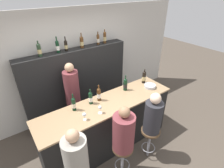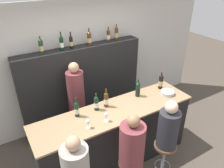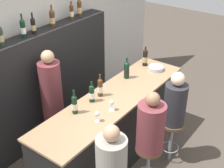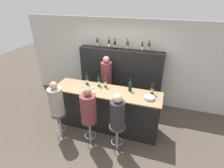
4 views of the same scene
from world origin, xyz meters
name	(u,v)px [view 2 (image 2 of 4)]	position (x,y,z in m)	size (l,w,h in m)	color
wall_back	(78,65)	(0.00, 1.82, 1.30)	(6.40, 0.05, 2.60)	beige
bar_counter	(116,136)	(0.00, 0.32, 0.55)	(2.68, 0.69, 1.09)	black
back_bar_cabinet	(83,88)	(0.00, 1.60, 0.88)	(2.51, 0.28, 1.77)	black
wine_bottle_counter_0	(77,109)	(-0.59, 0.50, 1.22)	(0.07, 0.07, 0.33)	black
wine_bottle_counter_1	(96,103)	(-0.26, 0.50, 1.21)	(0.07, 0.07, 0.30)	black
wine_bottle_counter_2	(106,99)	(-0.08, 0.50, 1.22)	(0.07, 0.07, 0.33)	#4C2D14
wine_bottle_counter_3	(138,89)	(0.55, 0.50, 1.22)	(0.08, 0.08, 0.33)	black
wine_bottle_counter_4	(161,82)	(1.08, 0.50, 1.23)	(0.08, 0.08, 0.33)	black
wine_bottle_backbar_0	(41,46)	(-0.72, 1.60, 1.90)	(0.08, 0.08, 0.31)	#233823
wine_bottle_backbar_1	(62,43)	(-0.35, 1.60, 1.90)	(0.07, 0.07, 0.33)	black
wine_bottle_backbar_2	(71,42)	(-0.17, 1.60, 1.88)	(0.07, 0.07, 0.30)	black
wine_bottle_backbar_3	(89,38)	(0.19, 1.60, 1.90)	(0.08, 0.08, 0.33)	#4C2D14
wine_bottle_backbar_4	(108,35)	(0.61, 1.60, 1.89)	(0.07, 0.07, 0.29)	#4C2D14
wine_bottle_backbar_5	(116,33)	(0.79, 1.60, 1.90)	(0.07, 0.07, 0.32)	#4C2D14
wine_glass_0	(88,122)	(-0.56, 0.16, 1.19)	(0.06, 0.06, 0.14)	silver
wine_glass_1	(106,115)	(-0.27, 0.16, 1.20)	(0.07, 0.07, 0.15)	silver
metal_bowl	(167,93)	(1.04, 0.27, 1.12)	(0.24, 0.24, 0.06)	#B7B7BC
guest_seated_left	(76,168)	(-0.97, -0.35, 1.03)	(0.33, 0.33, 0.83)	gray
guest_seated_middle	(132,144)	(-0.17, -0.35, 1.02)	(0.35, 0.35, 0.81)	brown
bar_stool_right	(164,152)	(0.48, -0.35, 0.52)	(0.35, 0.35, 0.68)	gray
guest_seated_right	(168,127)	(0.48, -0.35, 1.02)	(0.31, 0.31, 0.79)	#28282D
bartender	(77,106)	(-0.31, 1.22, 0.77)	(0.31, 0.31, 1.65)	brown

